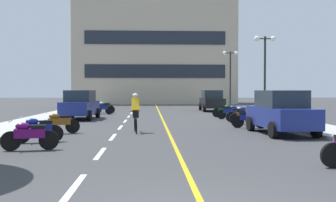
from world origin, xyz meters
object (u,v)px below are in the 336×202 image
(street_lamp_far, at_px, (230,67))
(motorcycle_9, at_px, (102,108))
(cyclist_rider, at_px, (135,112))
(motorcycle_7, at_px, (231,112))
(parked_car_far, at_px, (212,101))
(parked_car_near, at_px, (281,112))
(motorcycle_11, at_px, (104,106))
(motorcycle_10, at_px, (104,107))
(motorcycle_4, at_px, (250,118))
(motorcycle_1, at_px, (29,135))
(motorcycle_2, at_px, (38,129))
(motorcycle_6, at_px, (240,114))
(motorcycle_8, at_px, (225,110))
(parked_car_mid, at_px, (80,105))
(motorcycle_3, at_px, (59,123))
(motorcycle_5, at_px, (245,116))
(street_lamp_mid, at_px, (265,58))

(street_lamp_far, distance_m, motorcycle_9, 13.84)
(cyclist_rider, bearing_deg, motorcycle_7, 52.90)
(parked_car_far, bearing_deg, parked_car_near, -90.02)
(motorcycle_11, bearing_deg, motorcycle_10, -81.81)
(motorcycle_9, height_order, motorcycle_11, same)
(parked_car_near, distance_m, motorcycle_4, 2.76)
(motorcycle_4, bearing_deg, parked_car_far, 87.63)
(parked_car_far, relative_size, motorcycle_7, 2.52)
(motorcycle_1, relative_size, motorcycle_2, 1.03)
(motorcycle_4, xyz_separation_m, motorcycle_6, (0.41, 3.87, 0.00))
(motorcycle_7, xyz_separation_m, motorcycle_8, (-0.01, 1.81, 0.00))
(motorcycle_7, bearing_deg, motorcycle_4, -92.81)
(parked_car_mid, bearing_deg, motorcycle_10, 83.07)
(parked_car_mid, xyz_separation_m, motorcycle_7, (9.44, -0.44, -0.44))
(street_lamp_far, relative_size, parked_car_mid, 1.26)
(street_lamp_far, relative_size, motorcycle_3, 3.30)
(motorcycle_2, height_order, motorcycle_6, same)
(motorcycle_2, xyz_separation_m, motorcycle_9, (0.30, 16.10, 0.00))
(motorcycle_6, distance_m, motorcycle_10, 12.46)
(parked_car_far, xyz_separation_m, motorcycle_2, (-9.34, -20.41, -0.44))
(motorcycle_4, distance_m, motorcycle_5, 2.04)
(parked_car_near, distance_m, cyclist_rider, 6.13)
(motorcycle_5, height_order, motorcycle_7, same)
(parked_car_far, bearing_deg, motorcycle_5, -91.49)
(parked_car_far, relative_size, motorcycle_10, 2.52)
(motorcycle_3, xyz_separation_m, motorcycle_11, (-0.01, 16.52, 0.00))
(cyclist_rider, bearing_deg, motorcycle_4, 17.77)
(street_lamp_mid, bearing_deg, motorcycle_10, 154.39)
(motorcycle_9, bearing_deg, motorcycle_2, -91.07)
(street_lamp_far, xyz_separation_m, parked_car_far, (-2.21, -2.91, -3.13))
(parked_car_near, xyz_separation_m, motorcycle_11, (-9.25, 17.07, -0.44))
(motorcycle_1, relative_size, cyclist_rider, 0.96)
(street_lamp_far, xyz_separation_m, motorcycle_1, (-11.31, -25.13, -3.57))
(motorcycle_3, height_order, motorcycle_11, same)
(cyclist_rider, bearing_deg, street_lamp_far, 67.70)
(parked_car_far, relative_size, motorcycle_8, 2.54)
(street_lamp_mid, xyz_separation_m, parked_car_far, (-2.24, 8.20, -3.07))
(parked_car_far, distance_m, motorcycle_7, 9.73)
(motorcycle_8, bearing_deg, motorcycle_6, -87.86)
(motorcycle_4, height_order, cyclist_rider, cyclist_rider)
(street_lamp_mid, bearing_deg, motorcycle_6, -125.69)
(motorcycle_8, bearing_deg, parked_car_near, -87.98)
(motorcycle_2, distance_m, motorcycle_4, 9.98)
(parked_car_near, distance_m, motorcycle_2, 9.61)
(street_lamp_far, bearing_deg, motorcycle_5, -98.87)
(street_lamp_mid, height_order, motorcycle_11, street_lamp_mid)
(parked_car_near, distance_m, motorcycle_1, 9.97)
(motorcycle_1, xyz_separation_m, motorcycle_11, (-0.16, 21.13, 0.00))
(parked_car_mid, relative_size, motorcycle_7, 2.56)
(motorcycle_8, bearing_deg, parked_car_far, 87.34)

